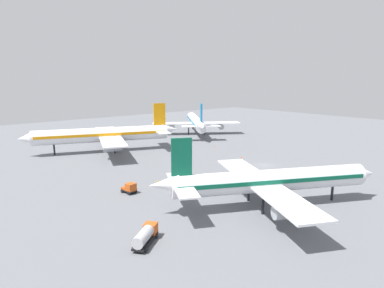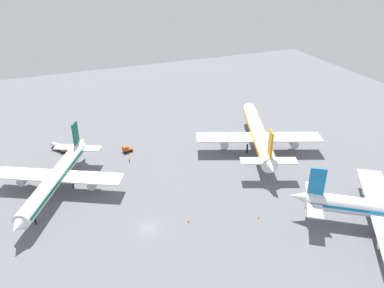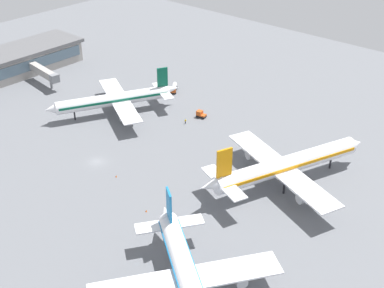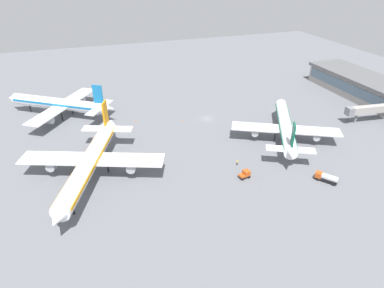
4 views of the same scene
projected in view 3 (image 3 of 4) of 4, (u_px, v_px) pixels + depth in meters
name	position (u px, v px, depth m)	size (l,w,h in m)	color
ground	(97.00, 162.00, 149.57)	(288.00, 288.00, 0.00)	slate
airplane_at_gate	(115.00, 99.00, 174.25)	(43.04, 35.88, 14.23)	white
airplane_taxiing	(286.00, 165.00, 137.22)	(50.87, 41.96, 16.15)	white
airplane_distant	(188.00, 283.00, 100.83)	(36.15, 42.82, 15.04)	white
baggage_tug	(201.00, 114.00, 173.54)	(2.64, 3.45, 2.30)	black
fuel_truck	(174.00, 88.00, 191.82)	(6.21, 5.25, 2.50)	black
ground_crew_worker	(185.00, 121.00, 169.67)	(0.53, 0.51, 1.67)	#1E2338
jet_bridge	(45.00, 73.00, 194.76)	(4.97, 18.91, 6.74)	#9E9993
safety_cone_near_gate	(146.00, 211.00, 129.02)	(0.44, 0.44, 0.60)	#EA590C
safety_cone_mid_apron	(116.00, 176.00, 142.52)	(0.44, 0.44, 0.60)	#EA590C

